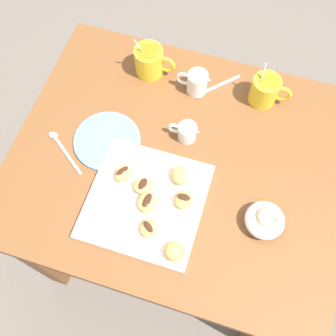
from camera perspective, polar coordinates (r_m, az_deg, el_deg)
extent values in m
plane|color=#665B51|center=(1.80, 1.02, -9.23)|extent=(8.00, 8.00, 0.00)
cube|color=brown|center=(1.12, 1.62, 0.88)|extent=(0.93, 0.76, 0.04)
cube|color=brown|center=(1.48, -18.11, -11.98)|extent=(0.07, 0.07, 0.71)
cube|color=brown|center=(1.42, 14.14, -21.84)|extent=(0.07, 0.07, 0.71)
cube|color=brown|center=(1.68, -8.97, 8.52)|extent=(0.07, 0.07, 0.71)
cube|color=brown|center=(1.62, 18.52, 1.00)|extent=(0.07, 0.07, 0.71)
cube|color=white|center=(1.05, -3.21, -4.76)|extent=(0.30, 0.30, 0.02)
cylinder|color=yellow|center=(1.23, -2.74, 15.07)|extent=(0.09, 0.09, 0.09)
torus|color=yellow|center=(1.22, -0.30, 14.65)|extent=(0.06, 0.01, 0.06)
cylinder|color=#331E11|center=(1.20, -2.82, 16.27)|extent=(0.07, 0.07, 0.01)
cylinder|color=silver|center=(1.21, -3.62, 16.31)|extent=(0.04, 0.04, 0.12)
cylinder|color=yellow|center=(1.20, 13.65, 10.77)|extent=(0.08, 0.08, 0.09)
torus|color=yellow|center=(1.20, 16.04, 10.20)|extent=(0.06, 0.01, 0.06)
cylinder|color=#331E11|center=(1.17, 14.06, 11.84)|extent=(0.07, 0.07, 0.01)
cylinder|color=silver|center=(1.17, 13.24, 11.96)|extent=(0.01, 0.04, 0.11)
cylinder|color=white|center=(1.20, 4.20, 12.10)|extent=(0.06, 0.06, 0.07)
cone|color=white|center=(1.17, 5.66, 12.50)|extent=(0.02, 0.02, 0.02)
torus|color=white|center=(1.20, 2.33, 12.68)|extent=(0.05, 0.01, 0.05)
cylinder|color=white|center=(1.17, 4.30, 12.98)|extent=(0.05, 0.05, 0.01)
ellipsoid|color=white|center=(1.04, 13.70, -7.29)|extent=(0.10, 0.10, 0.06)
sphere|color=beige|center=(1.02, 13.93, -6.96)|extent=(0.06, 0.06, 0.06)
ellipsoid|color=green|center=(1.00, 14.76, -6.82)|extent=(0.03, 0.03, 0.01)
cylinder|color=white|center=(1.11, 2.76, 5.15)|extent=(0.05, 0.05, 0.05)
cone|color=white|center=(1.10, 4.05, 5.27)|extent=(0.02, 0.02, 0.02)
torus|color=white|center=(1.11, 0.98, 5.71)|extent=(0.04, 0.01, 0.04)
cylinder|color=#381E11|center=(1.09, 2.81, 5.72)|extent=(0.04, 0.04, 0.01)
cylinder|color=#66A8DB|center=(1.14, -8.72, 3.87)|extent=(0.19, 0.19, 0.01)
cube|color=silver|center=(1.14, -14.31, 1.93)|extent=(0.13, 0.10, 0.00)
ellipsoid|color=silver|center=(1.18, -16.11, 4.55)|extent=(0.03, 0.02, 0.01)
cube|color=silver|center=(1.24, 7.27, 11.64)|extent=(0.11, 0.11, 0.00)
ellipsoid|color=silver|center=(1.21, 4.22, 10.37)|extent=(0.03, 0.02, 0.01)
ellipsoid|color=#DBA351|center=(1.05, -6.45, -0.79)|extent=(0.05, 0.06, 0.03)
ellipsoid|color=#381E11|center=(1.04, -6.55, -0.37)|extent=(0.03, 0.04, 0.00)
ellipsoid|color=#DBA351|center=(1.04, -3.57, -2.60)|extent=(0.06, 0.05, 0.03)
ellipsoid|color=#381E11|center=(1.02, -3.62, -2.26)|extent=(0.02, 0.03, 0.00)
ellipsoid|color=#DBA351|center=(1.00, -2.81, -8.67)|extent=(0.06, 0.06, 0.03)
ellipsoid|color=#381E11|center=(0.98, -2.85, -8.40)|extent=(0.04, 0.03, 0.00)
ellipsoid|color=#DBA351|center=(1.04, 1.64, -1.06)|extent=(0.07, 0.07, 0.04)
ellipsoid|color=#DBA351|center=(1.02, -2.95, -4.95)|extent=(0.06, 0.06, 0.03)
ellipsoid|color=#381E11|center=(1.01, -3.00, -4.64)|extent=(0.02, 0.04, 0.00)
ellipsoid|color=#DBA351|center=(1.02, 2.29, -4.56)|extent=(0.06, 0.06, 0.03)
ellipsoid|color=#381E11|center=(1.00, 2.32, -4.19)|extent=(0.03, 0.02, 0.00)
ellipsoid|color=#DBA351|center=(0.98, 0.96, -11.83)|extent=(0.06, 0.06, 0.04)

